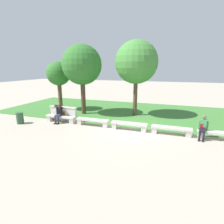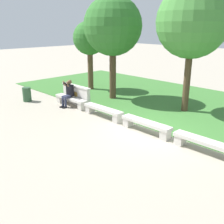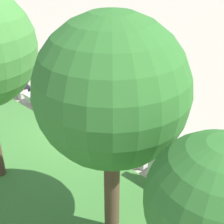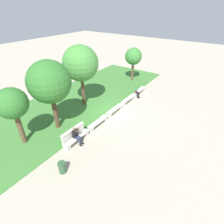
{
  "view_description": "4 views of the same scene",
  "coord_description": "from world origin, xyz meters",
  "px_view_note": "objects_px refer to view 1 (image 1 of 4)",
  "views": [
    {
      "loc": [
        2.26,
        -9.66,
        3.6
      ],
      "look_at": [
        -1.02,
        -0.13,
        1.05
      ],
      "focal_mm": 28.0,
      "sensor_mm": 36.0,
      "label": 1
    },
    {
      "loc": [
        5.7,
        -7.33,
        3.85
      ],
      "look_at": [
        -1.02,
        -0.78,
        0.75
      ],
      "focal_mm": 42.0,
      "sensor_mm": 36.0,
      "label": 2
    },
    {
      "loc": [
        -8.13,
        6.36,
        6.29
      ],
      "look_at": [
        -1.2,
        -0.69,
        0.95
      ],
      "focal_mm": 50.0,
      "sensor_mm": 36.0,
      "label": 3
    },
    {
      "loc": [
        -11.12,
        -7.41,
        8.41
      ],
      "look_at": [
        -1.05,
        -0.43,
        0.76
      ],
      "focal_mm": 28.0,
      "sensor_mm": 36.0,
      "label": 4
    }
  ],
  "objects_px": {
    "bench_main": "(61,118)",
    "bench_end": "(220,135)",
    "person_photographer": "(59,112)",
    "bench_near": "(93,121)",
    "person_distant": "(203,127)",
    "trash_bin": "(20,118)",
    "tree_far_back": "(136,63)",
    "tree_right_background": "(82,65)",
    "bench_far": "(171,130)",
    "tree_left_background": "(59,74)",
    "backpack": "(202,127)",
    "bench_mid": "(129,125)"
  },
  "relations": [
    {
      "from": "bench_near",
      "to": "bench_end",
      "type": "bearing_deg",
      "value": 0.0
    },
    {
      "from": "person_photographer",
      "to": "tree_left_background",
      "type": "relative_size",
      "value": 0.32
    },
    {
      "from": "bench_mid",
      "to": "tree_left_background",
      "type": "bearing_deg",
      "value": 155.98
    },
    {
      "from": "bench_end",
      "to": "tree_left_background",
      "type": "relative_size",
      "value": 0.52
    },
    {
      "from": "person_photographer",
      "to": "tree_far_back",
      "type": "bearing_deg",
      "value": 37.42
    },
    {
      "from": "tree_far_back",
      "to": "person_distant",
      "type": "bearing_deg",
      "value": -38.71
    },
    {
      "from": "bench_main",
      "to": "tree_right_background",
      "type": "distance_m",
      "value": 4.33
    },
    {
      "from": "bench_end",
      "to": "bench_far",
      "type": "bearing_deg",
      "value": 180.0
    },
    {
      "from": "tree_right_background",
      "to": "trash_bin",
      "type": "bearing_deg",
      "value": -127.21
    },
    {
      "from": "bench_main",
      "to": "bench_near",
      "type": "height_order",
      "value": "same"
    },
    {
      "from": "person_photographer",
      "to": "person_distant",
      "type": "height_order",
      "value": "person_photographer"
    },
    {
      "from": "bench_main",
      "to": "bench_end",
      "type": "distance_m",
      "value": 9.54
    },
    {
      "from": "bench_mid",
      "to": "bench_far",
      "type": "bearing_deg",
      "value": 0.0
    },
    {
      "from": "backpack",
      "to": "trash_bin",
      "type": "distance_m",
      "value": 11.11
    },
    {
      "from": "bench_end",
      "to": "person_photographer",
      "type": "distance_m",
      "value": 9.63
    },
    {
      "from": "person_distant",
      "to": "tree_left_background",
      "type": "height_order",
      "value": "tree_left_background"
    },
    {
      "from": "bench_main",
      "to": "bench_mid",
      "type": "height_order",
      "value": "same"
    },
    {
      "from": "bench_main",
      "to": "backpack",
      "type": "distance_m",
      "value": 8.69
    },
    {
      "from": "bench_main",
      "to": "person_distant",
      "type": "distance_m",
      "value": 8.69
    },
    {
      "from": "bench_near",
      "to": "backpack",
      "type": "xyz_separation_m",
      "value": [
        6.3,
        0.03,
        0.32
      ]
    },
    {
      "from": "person_distant",
      "to": "backpack",
      "type": "xyz_separation_m",
      "value": [
        -0.0,
        0.09,
        -0.05
      ]
    },
    {
      "from": "person_distant",
      "to": "trash_bin",
      "type": "xyz_separation_m",
      "value": [
        -11.05,
        -1.08,
        -0.3
      ]
    },
    {
      "from": "bench_end",
      "to": "backpack",
      "type": "distance_m",
      "value": 0.92
    },
    {
      "from": "bench_near",
      "to": "bench_main",
      "type": "bearing_deg",
      "value": 180.0
    },
    {
      "from": "bench_mid",
      "to": "tree_right_background",
      "type": "distance_m",
      "value": 6.12
    },
    {
      "from": "bench_main",
      "to": "person_distant",
      "type": "bearing_deg",
      "value": -0.43
    },
    {
      "from": "bench_main",
      "to": "person_distant",
      "type": "relative_size",
      "value": 1.7
    },
    {
      "from": "backpack",
      "to": "tree_right_background",
      "type": "xyz_separation_m",
      "value": [
        -8.26,
        2.49,
        3.18
      ]
    },
    {
      "from": "person_distant",
      "to": "person_photographer",
      "type": "bearing_deg",
      "value": -179.92
    },
    {
      "from": "tree_far_back",
      "to": "tree_right_background",
      "type": "bearing_deg",
      "value": -168.13
    },
    {
      "from": "bench_near",
      "to": "tree_right_background",
      "type": "distance_m",
      "value": 4.74
    },
    {
      "from": "person_photographer",
      "to": "backpack",
      "type": "relative_size",
      "value": 3.08
    },
    {
      "from": "bench_main",
      "to": "person_photographer",
      "type": "distance_m",
      "value": 0.44
    },
    {
      "from": "bench_near",
      "to": "bench_far",
      "type": "relative_size",
      "value": 1.0
    },
    {
      "from": "person_photographer",
      "to": "person_distant",
      "type": "relative_size",
      "value": 1.05
    },
    {
      "from": "bench_main",
      "to": "bench_end",
      "type": "bearing_deg",
      "value": 0.0
    },
    {
      "from": "tree_right_background",
      "to": "bench_end",
      "type": "bearing_deg",
      "value": -15.45
    },
    {
      "from": "bench_far",
      "to": "tree_left_background",
      "type": "bearing_deg",
      "value": 161.68
    },
    {
      "from": "bench_near",
      "to": "tree_far_back",
      "type": "bearing_deg",
      "value": 58.9
    },
    {
      "from": "bench_far",
      "to": "bench_end",
      "type": "distance_m",
      "value": 2.38
    },
    {
      "from": "bench_mid",
      "to": "tree_right_background",
      "type": "relative_size",
      "value": 0.4
    },
    {
      "from": "bench_near",
      "to": "bench_end",
      "type": "distance_m",
      "value": 7.15
    },
    {
      "from": "bench_mid",
      "to": "bench_end",
      "type": "bearing_deg",
      "value": 0.0
    },
    {
      "from": "bench_far",
      "to": "tree_far_back",
      "type": "bearing_deg",
      "value": 129.23
    },
    {
      "from": "bench_near",
      "to": "bench_mid",
      "type": "xyz_separation_m",
      "value": [
        2.38,
        0.0,
        0.0
      ]
    },
    {
      "from": "tree_right_background",
      "to": "tree_far_back",
      "type": "height_order",
      "value": "tree_far_back"
    },
    {
      "from": "bench_near",
      "to": "bench_mid",
      "type": "bearing_deg",
      "value": 0.0
    },
    {
      "from": "bench_end",
      "to": "person_photographer",
      "type": "height_order",
      "value": "person_photographer"
    },
    {
      "from": "backpack",
      "to": "bench_main",
      "type": "bearing_deg",
      "value": -179.81
    },
    {
      "from": "person_distant",
      "to": "bench_main",
      "type": "bearing_deg",
      "value": 179.57
    }
  ]
}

